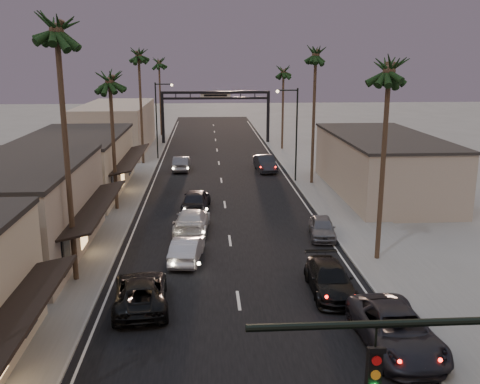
{
  "coord_description": "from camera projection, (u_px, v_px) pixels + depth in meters",
  "views": [
    {
      "loc": [
        -1.52,
        -5.37,
        11.68
      ],
      "look_at": [
        0.88,
        31.22,
        2.5
      ],
      "focal_mm": 40.0,
      "sensor_mm": 36.0,
      "label": 1
    }
  ],
  "objects": [
    {
      "name": "ground",
      "position": [
        223.0,
        196.0,
        46.85
      ],
      "size": [
        200.0,
        200.0,
        0.0
      ],
      "primitive_type": "plane",
      "color": "slate",
      "rests_on": "ground"
    },
    {
      "name": "road",
      "position": [
        222.0,
        183.0,
        51.69
      ],
      "size": [
        14.0,
        120.0,
        0.02
      ],
      "primitive_type": "cube",
      "color": "black",
      "rests_on": "ground"
    },
    {
      "name": "sidewalk_left",
      "position": [
        132.0,
        169.0,
        57.85
      ],
      "size": [
        5.0,
        92.0,
        0.12
      ],
      "primitive_type": "cube",
      "color": "slate",
      "rests_on": "ground"
    },
    {
      "name": "sidewalk_right",
      "position": [
        305.0,
        167.0,
        59.06
      ],
      "size": [
        5.0,
        92.0,
        0.12
      ],
      "primitive_type": "cube",
      "color": "slate",
      "rests_on": "ground"
    },
    {
      "name": "storefront_mid",
      "position": [
        14.0,
        213.0,
        31.81
      ],
      "size": [
        8.0,
        14.0,
        5.5
      ],
      "primitive_type": "cube",
      "color": "gray",
      "rests_on": "ground"
    },
    {
      "name": "storefront_far",
      "position": [
        76.0,
        165.0,
        47.36
      ],
      "size": [
        8.0,
        16.0,
        5.0
      ],
      "primitive_type": "cube",
      "color": "beige",
      "rests_on": "ground"
    },
    {
      "name": "storefront_dist",
      "position": [
        117.0,
        127.0,
        69.5
      ],
      "size": [
        8.0,
        20.0,
        6.0
      ],
      "primitive_type": "cube",
      "color": "gray",
      "rests_on": "ground"
    },
    {
      "name": "building_right",
      "position": [
        382.0,
        166.0,
        47.14
      ],
      "size": [
        8.0,
        18.0,
        5.0
      ],
      "primitive_type": "cube",
      "color": "gray",
      "rests_on": "ground"
    },
    {
      "name": "arch",
      "position": [
        216.0,
        104.0,
        74.55
      ],
      "size": [
        15.2,
        0.4,
        7.27
      ],
      "color": "black",
      "rests_on": "ground"
    },
    {
      "name": "streetlight_right",
      "position": [
        294.0,
        127.0,
        50.84
      ],
      "size": [
        2.13,
        0.3,
        9.0
      ],
      "color": "black",
      "rests_on": "ground"
    },
    {
      "name": "streetlight_left",
      "position": [
        159.0,
        114.0,
        62.54
      ],
      "size": [
        2.13,
        0.3,
        9.0
      ],
      "color": "black",
      "rests_on": "ground"
    },
    {
      "name": "palm_lb",
      "position": [
        56.0,
        22.0,
        25.63
      ],
      "size": [
        3.2,
        3.2,
        15.2
      ],
      "color": "#38281C",
      "rests_on": "ground"
    },
    {
      "name": "palm_lc",
      "position": [
        109.0,
        75.0,
        39.89
      ],
      "size": [
        3.2,
        3.2,
        12.2
      ],
      "color": "#38281C",
      "rests_on": "ground"
    },
    {
      "name": "palm_ld",
      "position": [
        138.0,
        52.0,
        57.81
      ],
      "size": [
        3.2,
        3.2,
        14.2
      ],
      "color": "#38281C",
      "rests_on": "ground"
    },
    {
      "name": "palm_ra",
      "position": [
        390.0,
        63.0,
        29.13
      ],
      "size": [
        3.2,
        3.2,
        13.2
      ],
      "color": "#38281C",
      "rests_on": "ground"
    },
    {
      "name": "palm_rb",
      "position": [
        316.0,
        50.0,
        48.26
      ],
      "size": [
        3.2,
        3.2,
        14.2
      ],
      "color": "#38281C",
      "rests_on": "ground"
    },
    {
      "name": "palm_rc",
      "position": [
        284.0,
        68.0,
        68.09
      ],
      "size": [
        3.2,
        3.2,
        12.2
      ],
      "color": "#38281C",
      "rests_on": "ground"
    },
    {
      "name": "palm_far",
      "position": [
        159.0,
        60.0,
        80.33
      ],
      "size": [
        3.2,
        3.2,
        13.2
      ],
      "color": "#38281C",
      "rests_on": "ground"
    },
    {
      "name": "oncoming_pickup",
      "position": [
        141.0,
        292.0,
        25.71
      ],
      "size": [
        3.01,
        5.67,
        1.52
      ],
      "primitive_type": "imported",
      "rotation": [
        0.0,
        0.0,
        3.23
      ],
      "color": "black",
      "rests_on": "ground"
    },
    {
      "name": "oncoming_silver",
      "position": [
        187.0,
        249.0,
        31.59
      ],
      "size": [
        2.13,
        4.64,
        1.48
      ],
      "primitive_type": "imported",
      "rotation": [
        0.0,
        0.0,
        3.01
      ],
      "color": "#A9A8AE",
      "rests_on": "ground"
    },
    {
      "name": "oncoming_white",
      "position": [
        192.0,
        220.0,
        36.91
      ],
      "size": [
        2.69,
        5.71,
        1.61
      ],
      "primitive_type": "imported",
      "rotation": [
        0.0,
        0.0,
        3.06
      ],
      "color": "silver",
      "rests_on": "ground"
    },
    {
      "name": "oncoming_dgrey",
      "position": [
        196.0,
        199.0,
        42.24
      ],
      "size": [
        2.55,
        5.18,
        1.7
      ],
      "primitive_type": "imported",
      "rotation": [
        0.0,
        0.0,
        3.03
      ],
      "color": "black",
      "rests_on": "ground"
    },
    {
      "name": "oncoming_grey_far",
      "position": [
        181.0,
        163.0,
        57.13
      ],
      "size": [
        1.77,
        4.76,
        1.56
      ],
      "primitive_type": "imported",
      "rotation": [
        0.0,
        0.0,
        3.12
      ],
      "color": "#515156",
      "rests_on": "ground"
    },
    {
      "name": "curbside_near",
      "position": [
        396.0,
        330.0,
        21.97
      ],
      "size": [
        2.94,
        6.08,
        1.67
      ],
      "primitive_type": "imported",
      "rotation": [
        0.0,
        0.0,
        0.03
      ],
      "color": "black",
      "rests_on": "ground"
    },
    {
      "name": "curbside_black",
      "position": [
        330.0,
        279.0,
        27.23
      ],
      "size": [
        2.15,
        5.16,
        1.49
      ],
      "primitive_type": "imported",
      "rotation": [
        0.0,
        0.0,
        -0.01
      ],
      "color": "black",
      "rests_on": "ground"
    },
    {
      "name": "curbside_grey",
      "position": [
        322.0,
        227.0,
        35.75
      ],
      "size": [
        2.13,
        4.25,
        1.39
      ],
      "primitive_type": "imported",
      "rotation": [
        0.0,
        0.0,
        -0.12
      ],
      "color": "#57585D",
      "rests_on": "ground"
    },
    {
      "name": "curbside_far",
      "position": [
        265.0,
        163.0,
        56.8
      ],
      "size": [
        2.22,
        5.2,
        1.67
      ],
      "primitive_type": "imported",
      "rotation": [
        0.0,
        0.0,
        0.09
      ],
      "color": "black",
      "rests_on": "ground"
    }
  ]
}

